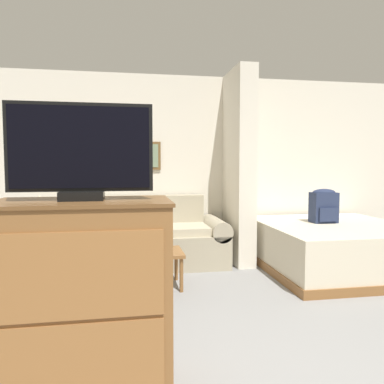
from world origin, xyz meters
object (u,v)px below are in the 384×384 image
at_px(couch, 143,241).
at_px(coffee_table, 148,256).
at_px(table_lamp, 40,205).
at_px(backpack, 324,205).
at_px(tv, 81,152).
at_px(bed, 334,246).
at_px(tv_dresser, 84,299).

distance_m(couch, coffee_table, 0.91).
bearing_deg(table_lamp, backpack, -6.63).
distance_m(coffee_table, table_lamp, 1.63).
height_order(coffee_table, backpack, backpack).
bearing_deg(tv, coffee_table, 75.87).
distance_m(bed, backpack, 0.54).
height_order(table_lamp, tv_dresser, tv_dresser).
bearing_deg(bed, backpack, 123.37).
bearing_deg(table_lamp, tv, -73.12).
xyz_separation_m(table_lamp, tv_dresser, (0.82, -2.72, -0.26)).
distance_m(coffee_table, bed, 2.41).
relative_size(couch, tv_dresser, 1.95).
xyz_separation_m(tv, backpack, (2.76, 2.30, -0.59)).
bearing_deg(tv_dresser, coffee_table, 75.88).
relative_size(tv_dresser, bed, 0.58).
relative_size(table_lamp, tv, 0.53).
distance_m(table_lamp, tv_dresser, 2.85).
distance_m(couch, tv, 3.00).
xyz_separation_m(couch, tv_dresser, (-0.45, -2.76, 0.24)).
bearing_deg(table_lamp, bed, -8.48).
xyz_separation_m(couch, coffee_table, (0.01, -0.91, 0.02)).
bearing_deg(bed, tv_dresser, -142.74).
xyz_separation_m(tv_dresser, backpack, (2.76, 2.30, 0.24)).
bearing_deg(couch, coffee_table, -89.22).
height_order(table_lamp, tv, tv).
bearing_deg(coffee_table, table_lamp, 146.05).
height_order(coffee_table, bed, bed).
bearing_deg(backpack, tv, -140.25).
bearing_deg(backpack, table_lamp, 173.37).
height_order(tv_dresser, tv, tv).
height_order(couch, coffee_table, couch).
xyz_separation_m(table_lamp, backpack, (3.59, -0.42, -0.02)).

